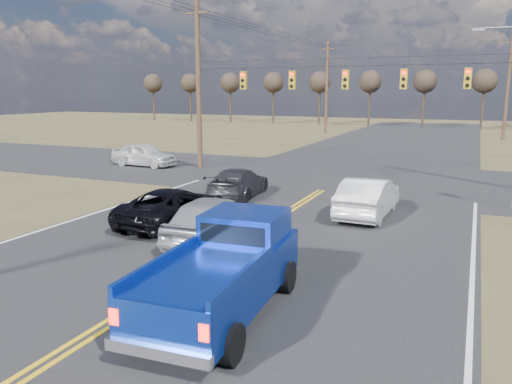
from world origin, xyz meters
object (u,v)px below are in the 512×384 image
at_px(pickup_truck, 225,270).
at_px(silver_suv, 213,218).
at_px(dgrey_car_queue, 238,183).
at_px(white_car_queue, 368,197).
at_px(cross_car_west, 144,155).
at_px(black_suv, 175,207).

distance_m(pickup_truck, silver_suv, 5.22).
xyz_separation_m(pickup_truck, dgrey_car_queue, (-5.01, 10.99, -0.31)).
bearing_deg(white_car_queue, pickup_truck, 85.16).
relative_size(white_car_queue, dgrey_car_queue, 1.02).
distance_m(pickup_truck, cross_car_west, 22.34).
height_order(white_car_queue, dgrey_car_queue, white_car_queue).
bearing_deg(black_suv, silver_suv, 154.03).
bearing_deg(silver_suv, black_suv, -32.25).
bearing_deg(pickup_truck, white_car_queue, 79.84).
xyz_separation_m(white_car_queue, cross_car_west, (-15.63, 7.18, -0.01)).
distance_m(silver_suv, black_suv, 2.54).
distance_m(pickup_truck, dgrey_car_queue, 12.08).
height_order(pickup_truck, silver_suv, pickup_truck).
relative_size(silver_suv, white_car_queue, 0.98).
bearing_deg(cross_car_west, dgrey_car_queue, -119.17).
height_order(dgrey_car_queue, cross_car_west, cross_car_west).
relative_size(black_suv, white_car_queue, 1.06).
xyz_separation_m(dgrey_car_queue, cross_car_west, (-9.54, 5.97, 0.09)).
bearing_deg(black_suv, white_car_queue, -143.15).
bearing_deg(silver_suv, white_car_queue, -129.23).
relative_size(silver_suv, dgrey_car_queue, 1.00).
xyz_separation_m(pickup_truck, cross_car_west, (-14.55, 16.95, -0.22)).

